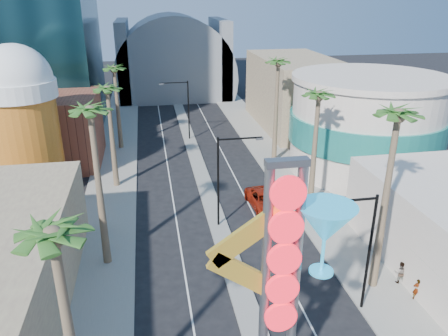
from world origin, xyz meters
The scene contains 22 objects.
sidewalk_west centered at (-9.50, 35.00, 0.07)m, with size 5.00×100.00×0.15m, color gray.
sidewalk_east centered at (9.50, 35.00, 0.07)m, with size 5.00×100.00×0.15m, color gray.
median centered at (0.00, 38.00, 0.07)m, with size 1.60×84.00×0.15m, color gray.
brick_filler_west centered at (-16.00, 38.00, 4.00)m, with size 10.00×10.00×8.00m, color brown.
filler_east centered at (16.00, 48.00, 5.00)m, with size 10.00×20.00×10.00m, color #8C715A.
beer_mug centered at (-17.00, 30.00, 7.84)m, with size 7.00×7.00×14.50m.
turquoise_building centered at (18.00, 30.00, 5.25)m, with size 16.60×16.60×10.60m.
canopy centered at (0.00, 72.00, 4.31)m, with size 22.00×16.00×22.00m.
neon_sign centered at (0.82, 2.96, 7.31)m, with size 6.53×2.60×12.55m.
streetlight_0 centered at (0.55, 20.00, 4.88)m, with size 3.79×0.25×8.00m.
streetlight_1 centered at (-0.55, 44.00, 4.88)m, with size 3.79×0.25×8.00m.
streetlight_2 centered at (6.72, 8.00, 4.83)m, with size 3.45×0.25×8.00m.
palm_0 centered at (-9.00, 2.00, 9.93)m, with size 2.40×2.40×11.70m.
palm_1 centered at (-9.00, 16.00, 10.82)m, with size 2.40×2.40×12.70m.
palm_2 centered at (-9.00, 30.00, 9.48)m, with size 2.40×2.40×11.20m.
palm_3 centered at (-9.00, 42.00, 9.48)m, with size 2.40×2.40×11.20m.
palm_5 centered at (9.00, 10.00, 11.27)m, with size 2.40×2.40×13.20m.
palm_6 centered at (9.00, 22.00, 9.93)m, with size 2.40×2.40×11.70m.
palm_7 centered at (9.00, 34.00, 10.82)m, with size 2.40×2.40×12.70m.
red_pickup centered at (4.80, 22.54, 0.78)m, with size 2.58×5.60×1.56m, color #AB210D.
pedestrian_a centered at (11.01, 8.08, 0.91)m, with size 0.56×0.36×1.52m, color gray.
pedestrian_b centered at (10.88, 9.89, 0.95)m, with size 0.78×0.61×1.61m, color gray.
Camera 1 is at (-5.33, -12.47, 18.71)m, focal length 35.00 mm.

